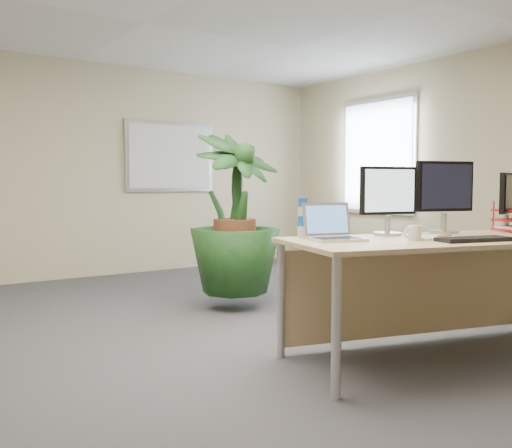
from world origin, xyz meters
TOP-DOWN VIEW (x-y plane):
  - floor at (0.00, 0.00)m, footprint 8.00×8.00m
  - back_wall at (0.00, 4.00)m, footprint 7.00×0.04m
  - whiteboard at (1.20, 3.97)m, footprint 1.30×0.04m
  - window at (3.47, 2.30)m, footprint 0.04×1.30m
  - desk at (0.93, -0.62)m, footprint 2.29×1.41m
  - floor_plant at (0.60, 1.39)m, footprint 1.00×1.00m
  - monitor_left at (0.75, -0.36)m, footprint 0.43×0.20m
  - monitor_right at (1.21, -0.49)m, footprint 0.47×0.21m
  - monitor_dark at (1.76, -0.64)m, footprint 0.38×0.18m
  - laptop at (0.21, -0.40)m, footprint 0.40×0.37m
  - keyboard at (0.87, -0.97)m, footprint 0.51×0.28m
  - coffee_mug at (0.60, -0.72)m, footprint 0.12×0.09m
  - spiral_notebook at (0.82, -0.70)m, footprint 0.33×0.28m
  - orange_pen at (0.88, -0.75)m, footprint 0.14×0.02m
  - yellow_highlighter at (1.06, -0.84)m, footprint 0.11×0.04m
  - water_bottle at (0.12, -0.20)m, footprint 0.07×0.07m

SIDE VIEW (x-z plane):
  - floor at x=0.00m, z-range 0.00..0.00m
  - desk at x=0.93m, z-range 0.23..1.05m
  - floor_plant at x=0.60m, z-range 0.00..1.50m
  - spiral_notebook at x=0.82m, z-range 0.82..0.83m
  - yellow_highlighter at x=1.06m, z-range 0.82..0.83m
  - keyboard at x=0.87m, z-range 0.82..0.84m
  - orange_pen at x=0.88m, z-range 0.83..0.84m
  - coffee_mug at x=0.60m, z-range 0.82..0.91m
  - laptop at x=0.21m, z-range 0.76..1.00m
  - water_bottle at x=0.12m, z-range 0.81..1.08m
  - monitor_dark at x=1.76m, z-range 0.85..1.30m
  - monitor_left at x=0.75m, z-range 0.85..1.33m
  - monitor_right at x=1.21m, z-range 0.86..1.38m
  - back_wall at x=0.00m, z-range 0.00..2.70m
  - whiteboard at x=1.20m, z-range 1.07..2.02m
  - window at x=3.47m, z-range 0.77..2.33m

